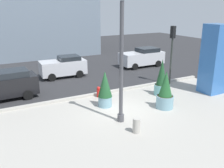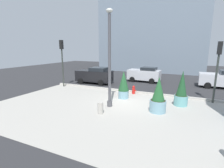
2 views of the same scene
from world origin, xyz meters
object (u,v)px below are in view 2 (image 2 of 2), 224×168
object	(u,v)px
potted_plant_curbside	(124,85)
fire_hydrant	(134,90)
traffic_light_corner	(218,62)
traffic_light_far_side	(62,56)
potted_plant_mid_plaza	(182,91)
car_passing_lane	(224,79)
potted_plant_by_pillar	(158,97)
car_curb_west	(144,74)
lamp_post	(110,61)
concrete_bollard	(100,108)
car_far_lane	(95,75)

from	to	relation	value
potted_plant_curbside	fire_hydrant	distance (m)	1.86
traffic_light_corner	traffic_light_far_side	size ratio (longest dim) A/B	0.93
potted_plant_mid_plaza	fire_hydrant	world-z (taller)	potted_plant_mid_plaza
traffic_light_far_side	car_passing_lane	size ratio (longest dim) A/B	1.08
potted_plant_by_pillar	traffic_light_far_side	bearing A→B (deg)	162.21
potted_plant_by_pillar	car_curb_west	bearing A→B (deg)	108.53
lamp_post	concrete_bollard	xyz separation A→B (m)	(0.04, -1.44, -2.78)
potted_plant_mid_plaza	traffic_light_corner	world-z (taller)	traffic_light_corner
potted_plant_by_pillar	traffic_light_corner	xyz separation A→B (m)	(3.48, 3.61, 2.04)
potted_plant_by_pillar	concrete_bollard	xyz separation A→B (m)	(-3.21, -1.77, -0.63)
lamp_post	car_far_lane	xyz separation A→B (m)	(-5.01, 6.53, -2.21)
traffic_light_corner	lamp_post	bearing A→B (deg)	-149.70
potted_plant_curbside	potted_plant_by_pillar	world-z (taller)	potted_plant_by_pillar
traffic_light_corner	car_far_lane	distance (m)	12.20
fire_hydrant	concrete_bollard	bearing A→B (deg)	-95.35
concrete_bollard	traffic_light_corner	xyz separation A→B (m)	(6.69, 5.37, 2.67)
potted_plant_by_pillar	fire_hydrant	xyz separation A→B (m)	(-2.71, 3.57, -0.63)
concrete_bollard	car_passing_lane	bearing A→B (deg)	54.04
concrete_bollard	traffic_light_corner	size ratio (longest dim) A/B	0.17
traffic_light_far_side	car_far_lane	world-z (taller)	traffic_light_far_side
concrete_bollard	car_far_lane	size ratio (longest dim) A/B	0.18
concrete_bollard	car_curb_west	xyz separation A→B (m)	(0.00, 11.34, 0.54)
lamp_post	car_far_lane	world-z (taller)	lamp_post
car_far_lane	potted_plant_mid_plaza	bearing A→B (deg)	-24.01
lamp_post	concrete_bollard	bearing A→B (deg)	-88.39
potted_plant_curbside	concrete_bollard	bearing A→B (deg)	-92.35
lamp_post	potted_plant_by_pillar	size ratio (longest dim) A/B	2.82
potted_plant_curbside	traffic_light_far_side	size ratio (longest dim) A/B	0.46
traffic_light_far_side	car_curb_west	distance (m)	9.82
concrete_bollard	traffic_light_corner	bearing A→B (deg)	38.76
car_curb_west	traffic_light_far_side	bearing A→B (deg)	-139.27
fire_hydrant	car_curb_west	world-z (taller)	car_curb_west
potted_plant_mid_plaza	potted_plant_curbside	size ratio (longest dim) A/B	1.13
lamp_post	potted_plant_curbside	xyz separation A→B (m)	(0.19, 2.24, -2.03)
potted_plant_mid_plaza	car_passing_lane	world-z (taller)	potted_plant_mid_plaza
potted_plant_mid_plaza	potted_plant_curbside	world-z (taller)	potted_plant_mid_plaza
traffic_light_corner	car_curb_west	xyz separation A→B (m)	(-6.69, 5.97, -2.13)
potted_plant_mid_plaza	concrete_bollard	size ratio (longest dim) A/B	3.36
potted_plant_mid_plaza	concrete_bollard	world-z (taller)	potted_plant_mid_plaza
concrete_bollard	car_far_lane	distance (m)	9.45
potted_plant_by_pillar	traffic_light_corner	distance (m)	5.41
potted_plant_by_pillar	car_far_lane	size ratio (longest dim) A/B	0.55
potted_plant_curbside	car_passing_lane	bearing A→B (deg)	43.49
fire_hydrant	car_curb_west	xyz separation A→B (m)	(-0.50, 6.00, 0.54)
concrete_bollard	car_far_lane	xyz separation A→B (m)	(-5.05, 7.97, 0.58)
potted_plant_curbside	fire_hydrant	size ratio (longest dim) A/B	2.99
car_passing_lane	traffic_light_far_side	bearing A→B (deg)	-158.03
potted_plant_by_pillar	concrete_bollard	size ratio (longest dim) A/B	3.07
fire_hydrant	car_curb_west	distance (m)	6.04
fire_hydrant	car_far_lane	bearing A→B (deg)	154.60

